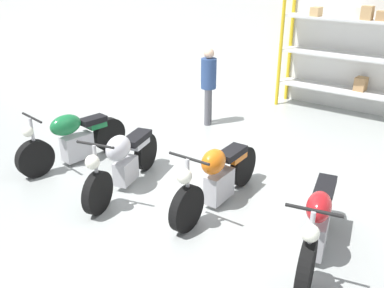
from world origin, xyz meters
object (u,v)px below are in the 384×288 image
(shelving_rack, at_px, (358,55))
(motorcycle_green, at_px, (74,139))
(motorcycle_orange, at_px, (217,177))
(motorcycle_red, at_px, (317,225))
(person_browsing, at_px, (209,80))
(motorcycle_silver, at_px, (123,160))

(shelving_rack, bearing_deg, motorcycle_green, -120.57)
(motorcycle_green, bearing_deg, shelving_rack, 158.27)
(motorcycle_orange, height_order, motorcycle_red, motorcycle_red)
(motorcycle_orange, relative_size, motorcycle_red, 1.04)
(motorcycle_red, bearing_deg, motorcycle_orange, -114.24)
(shelving_rack, height_order, person_browsing, shelving_rack)
(motorcycle_green, distance_m, motorcycle_orange, 2.77)
(motorcycle_silver, distance_m, motorcycle_red, 2.99)
(motorcycle_silver, xyz_separation_m, motorcycle_orange, (1.42, 0.42, -0.03))
(shelving_rack, relative_size, motorcycle_red, 1.57)
(motorcycle_orange, height_order, person_browsing, person_browsing)
(motorcycle_red, height_order, person_browsing, person_browsing)
(motorcycle_green, bearing_deg, person_browsing, 173.42)
(motorcycle_green, height_order, motorcycle_silver, motorcycle_silver)
(motorcycle_orange, relative_size, person_browsing, 1.32)
(motorcycle_silver, relative_size, person_browsing, 1.26)
(motorcycle_green, bearing_deg, motorcycle_red, 97.63)
(motorcycle_silver, relative_size, motorcycle_orange, 0.96)
(person_browsing, bearing_deg, motorcycle_red, 115.05)
(motorcycle_orange, bearing_deg, shelving_rack, 175.25)
(motorcycle_silver, bearing_deg, person_browsing, 175.24)
(motorcycle_green, xyz_separation_m, motorcycle_red, (4.34, -0.09, 0.02))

